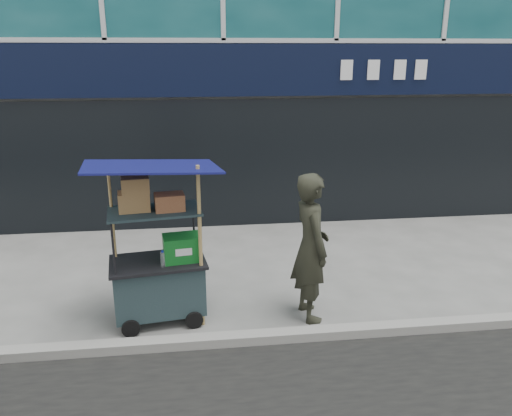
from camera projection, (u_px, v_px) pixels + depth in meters
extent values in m
plane|color=#5F5F5A|center=(249.00, 333.00, 5.97)|extent=(80.00, 80.00, 0.00)
cube|color=gray|center=(250.00, 338.00, 5.76)|extent=(80.00, 0.18, 0.12)
cube|color=black|center=(224.00, 70.00, 8.75)|extent=(15.68, 0.06, 0.90)
cube|color=black|center=(226.00, 165.00, 9.30)|extent=(15.68, 0.04, 2.40)
cube|color=#1B2B2E|center=(159.00, 287.00, 6.16)|extent=(1.15, 0.77, 0.63)
cylinder|color=black|center=(131.00, 329.00, 5.87)|extent=(0.22, 0.07, 0.21)
cylinder|color=black|center=(194.00, 320.00, 6.05)|extent=(0.22, 0.07, 0.21)
cube|color=black|center=(158.00, 262.00, 6.06)|extent=(1.23, 0.85, 0.04)
cylinder|color=black|center=(113.00, 250.00, 5.60)|extent=(0.03, 0.03, 0.67)
cylinder|color=black|center=(200.00, 242.00, 5.84)|extent=(0.03, 0.03, 0.67)
cylinder|color=black|center=(114.00, 234.00, 6.09)|extent=(0.03, 0.03, 0.67)
cylinder|color=black|center=(194.00, 227.00, 6.33)|extent=(0.03, 0.03, 0.67)
cube|color=#1B2B2E|center=(154.00, 211.00, 5.86)|extent=(1.15, 0.77, 0.03)
cylinder|color=olive|center=(201.00, 249.00, 5.87)|extent=(0.05, 0.05, 2.01)
cylinder|color=olive|center=(115.00, 244.00, 6.13)|extent=(0.04, 0.04, 1.92)
cube|color=#0C0F47|center=(151.00, 167.00, 5.70)|extent=(1.66, 1.27, 0.18)
cube|color=#106619|center=(182.00, 248.00, 6.04)|extent=(0.49, 0.37, 0.31)
cylinder|color=silver|center=(163.00, 259.00, 5.88)|extent=(0.07, 0.07, 0.18)
cylinder|color=#1729AF|center=(162.00, 251.00, 5.85)|extent=(0.03, 0.03, 0.02)
cube|color=olive|center=(134.00, 201.00, 5.81)|extent=(0.39, 0.31, 0.22)
cube|color=#966741|center=(170.00, 202.00, 5.83)|extent=(0.37, 0.29, 0.20)
cube|color=olive|center=(135.00, 185.00, 5.74)|extent=(0.34, 0.27, 0.18)
imported|color=#27281D|center=(311.00, 247.00, 6.10)|extent=(0.53, 0.73, 1.87)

